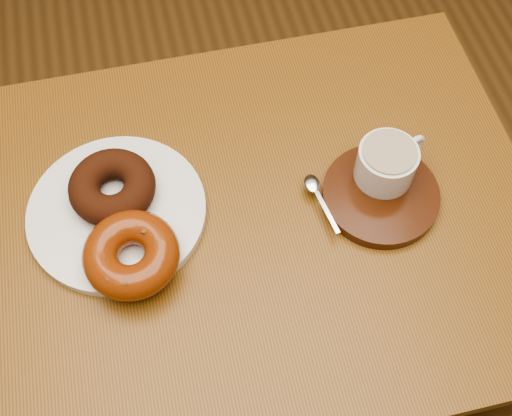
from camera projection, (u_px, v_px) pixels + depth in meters
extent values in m
plane|color=brown|center=(216.00, 352.00, 1.55)|extent=(6.00, 6.00, 0.00)
cube|color=brown|center=(242.00, 224.00, 0.87)|extent=(0.82, 0.62, 0.03)
cylinder|color=#4F3316|center=(482.00, 416.00, 1.12)|extent=(0.04, 0.04, 0.73)
cylinder|color=#4F3316|center=(41.00, 236.00, 1.29)|extent=(0.04, 0.04, 0.73)
cylinder|color=#4F3316|center=(386.00, 169.00, 1.37)|extent=(0.04, 0.04, 0.73)
cylinder|color=white|center=(117.00, 212.00, 0.86)|extent=(0.30, 0.30, 0.01)
torus|color=#36170A|center=(112.00, 187.00, 0.84)|extent=(0.14, 0.14, 0.04)
torus|color=maroon|center=(131.00, 255.00, 0.79)|extent=(0.15, 0.15, 0.04)
cube|color=#50301A|center=(160.00, 241.00, 0.78)|extent=(0.01, 0.01, 0.00)
cube|color=#50301A|center=(152.00, 228.00, 0.79)|extent=(0.01, 0.01, 0.00)
cube|color=#50301A|center=(138.00, 220.00, 0.79)|extent=(0.01, 0.01, 0.00)
cube|color=#50301A|center=(120.00, 222.00, 0.79)|extent=(0.01, 0.01, 0.00)
cube|color=#50301A|center=(105.00, 231.00, 0.79)|extent=(0.01, 0.01, 0.00)
cube|color=#50301A|center=(97.00, 246.00, 0.78)|extent=(0.01, 0.01, 0.00)
cube|color=#50301A|center=(99.00, 262.00, 0.77)|extent=(0.01, 0.01, 0.00)
cube|color=#50301A|center=(111.00, 273.00, 0.76)|extent=(0.01, 0.01, 0.00)
cube|color=#50301A|center=(128.00, 277.00, 0.76)|extent=(0.01, 0.01, 0.00)
cube|color=#50301A|center=(146.00, 271.00, 0.76)|extent=(0.01, 0.01, 0.00)
cube|color=#50301A|center=(158.00, 257.00, 0.77)|extent=(0.01, 0.01, 0.00)
cylinder|color=#331507|center=(380.00, 195.00, 0.87)|extent=(0.16, 0.16, 0.02)
cylinder|color=white|center=(386.00, 164.00, 0.85)|extent=(0.08, 0.08, 0.05)
cylinder|color=brown|center=(390.00, 152.00, 0.83)|extent=(0.07, 0.07, 0.00)
torus|color=white|center=(413.00, 146.00, 0.86)|extent=(0.04, 0.02, 0.04)
ellipsoid|color=silver|center=(312.00, 183.00, 0.86)|extent=(0.02, 0.03, 0.01)
cube|color=silver|center=(325.00, 209.00, 0.84)|extent=(0.02, 0.08, 0.00)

